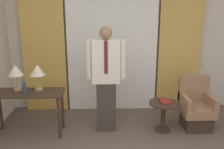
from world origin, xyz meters
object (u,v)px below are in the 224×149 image
Objects in this scene: table_lamp_right at (37,71)px; bottle_near_edge at (24,89)px; desk at (27,99)px; armchair at (196,109)px; table_lamp_left at (16,71)px; book at (165,101)px; side_table at (163,111)px; person at (106,76)px.

table_lamp_right is 1.96× the size of bottle_near_edge.
desk is 0.24m from bottle_near_edge.
desk is 2.88m from armchair.
table_lamp_left is 1.00× the size of table_lamp_right.
table_lamp_right is 1.77× the size of book.
side_table is at bearing -143.03° from book.
table_lamp_left is 1.77× the size of book.
bottle_near_edge is at bearing -170.28° from person.
table_lamp_left is (-0.17, 0.10, 0.44)m from desk.
table_lamp_right reaches higher than desk.
person reaches higher than armchair.
table_lamp_left is 1.46m from person.
table_lamp_left is 0.48× the size of armchair.
armchair is at bearing 11.77° from side_table.
person reaches higher than bottle_near_edge.
desk is 1.33× the size of armchair.
side_table is 2.12× the size of book.
armchair is (2.85, 0.28, -0.50)m from bottle_near_edge.
side_table is at bearing -1.44° from table_lamp_right.
person is (1.11, 0.01, -0.09)m from table_lamp_right.
bottle_near_edge is 0.43× the size of side_table.
table_lamp_left is 2.51m from book.
person is at bearing 177.39° from book.
book is (2.28, 0.06, -0.09)m from desk.
book is (-0.58, -0.11, 0.20)m from armchair.
book is at bearing 36.97° from side_table.
person reaches higher than table_lamp_right.
book is (0.03, 0.02, 0.18)m from side_table.
table_lamp_right reaches higher than book.
desk reaches higher than side_table.
desk is 0.49m from table_lamp_left.
bottle_near_edge is 1.30m from person.
person is (1.28, 0.11, 0.35)m from desk.
table_lamp_left is at bearing 180.00° from table_lamp_right.
table_lamp_left is 1.96× the size of bottle_near_edge.
person is at bearing 176.21° from side_table.
table_lamp_right is 1.11m from person.
person is (1.46, 0.01, -0.09)m from table_lamp_left.
side_table is at bearing 1.11° from desk.
armchair reaches higher than book.
person reaches higher than side_table.
bottle_near_edge is at bearing -85.82° from desk.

